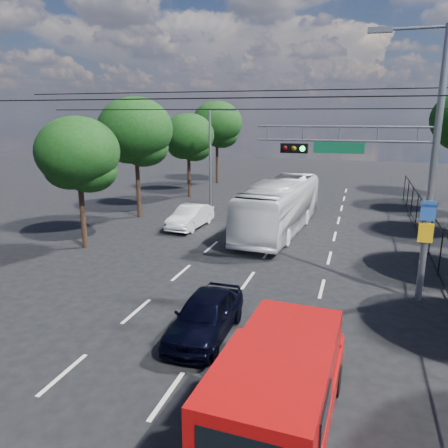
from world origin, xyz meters
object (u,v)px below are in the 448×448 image
at_px(red_pickup, 280,386).
at_px(white_bus, 280,206).
at_px(signal_mast, 397,156).
at_px(white_van, 190,217).
at_px(navy_hatchback, 205,315).

xyz_separation_m(red_pickup, white_bus, (-3.05, 16.69, 0.35)).
height_order(signal_mast, red_pickup, signal_mast).
distance_m(signal_mast, white_van, 13.86).
bearing_deg(red_pickup, white_bus, 100.34).
xyz_separation_m(red_pickup, white_van, (-8.34, 15.90, -0.48)).
xyz_separation_m(navy_hatchback, white_van, (-5.39, 12.32, -0.01)).
distance_m(signal_mast, white_bus, 10.56).
bearing_deg(navy_hatchback, white_van, 113.75).
bearing_deg(white_van, red_pickup, -58.64).
height_order(navy_hatchback, white_bus, white_bus).
xyz_separation_m(red_pickup, navy_hatchback, (-2.95, 3.58, -0.47)).
xyz_separation_m(signal_mast, navy_hatchback, (-5.40, -4.90, -4.56)).
relative_size(signal_mast, white_bus, 0.88).
distance_m(red_pickup, white_bus, 16.97).
bearing_deg(white_bus, navy_hatchback, -85.31).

